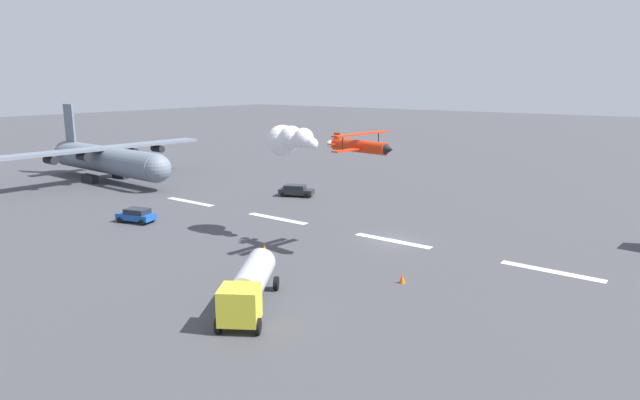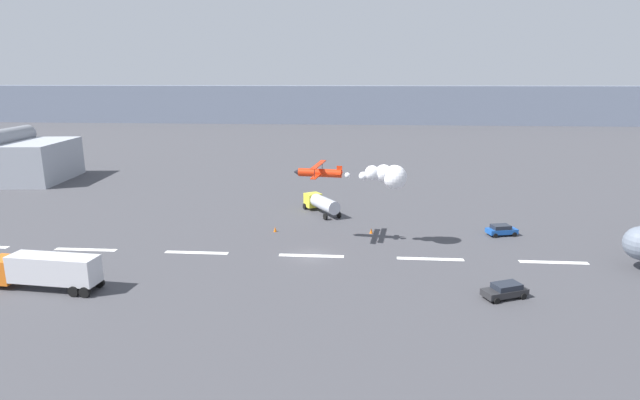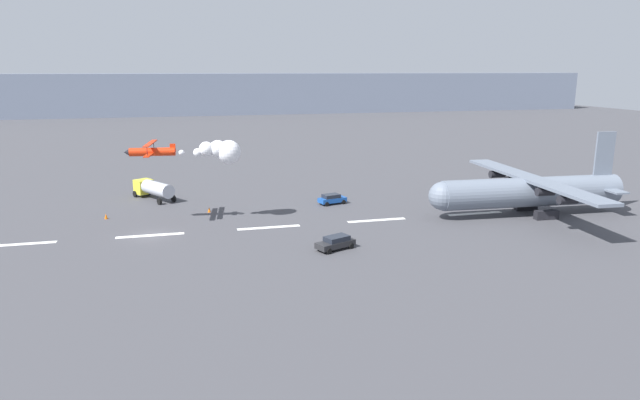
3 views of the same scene
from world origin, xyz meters
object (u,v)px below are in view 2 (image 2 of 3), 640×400
object	(u,v)px
traffic_cone_far	(371,231)
followme_car_yellow	(505,290)
traffic_cone_near	(275,229)
semi_truck_orange	(42,270)
stunt_biplane_red	(377,175)
fuel_tanker_truck	(321,203)
airport_staff_sedan	(501,230)

from	to	relation	value
traffic_cone_far	followme_car_yellow	bearing A→B (deg)	-57.78
traffic_cone_near	semi_truck_orange	bearing A→B (deg)	-133.92
stunt_biplane_red	semi_truck_orange	distance (m)	39.05
traffic_cone_far	semi_truck_orange	bearing A→B (deg)	-147.57
semi_truck_orange	fuel_tanker_truck	distance (m)	41.38
traffic_cone_near	traffic_cone_far	bearing A→B (deg)	1.41
fuel_tanker_truck	traffic_cone_far	bearing A→B (deg)	-52.04
fuel_tanker_truck	traffic_cone_near	bearing A→B (deg)	-119.26
airport_staff_sedan	semi_truck_orange	bearing A→B (deg)	-156.94
traffic_cone_near	traffic_cone_far	size ratio (longest dim) A/B	1.00
semi_truck_orange	stunt_biplane_red	bearing A→B (deg)	25.17
airport_staff_sedan	traffic_cone_far	bearing A→B (deg)	-178.49
airport_staff_sedan	traffic_cone_near	xyz separation A→B (m)	(-31.62, -0.81, -0.44)
semi_truck_orange	traffic_cone_far	distance (m)	40.65
fuel_tanker_truck	traffic_cone_near	size ratio (longest dim) A/B	11.31
followme_car_yellow	semi_truck_orange	bearing A→B (deg)	-178.19
fuel_tanker_truck	airport_staff_sedan	world-z (taller)	fuel_tanker_truck
airport_staff_sedan	traffic_cone_far	distance (m)	18.00
semi_truck_orange	followme_car_yellow	xyz separation A→B (m)	(47.07, 1.49, -1.30)
airport_staff_sedan	traffic_cone_far	size ratio (longest dim) A/B	5.86
stunt_biplane_red	semi_truck_orange	xyz separation A→B (m)	(-34.72, -16.32, -7.30)
fuel_tanker_truck	traffic_cone_far	xyz separation A→B (m)	(7.83, -10.03, -1.36)
semi_truck_orange	airport_staff_sedan	world-z (taller)	semi_truck_orange
stunt_biplane_red	followme_car_yellow	size ratio (longest dim) A/B	3.00
semi_truck_orange	traffic_cone_near	xyz separation A→B (m)	(20.65, 21.44, -1.73)
stunt_biplane_red	traffic_cone_near	bearing A→B (deg)	159.97
followme_car_yellow	airport_staff_sedan	distance (m)	21.41
followme_car_yellow	traffic_cone_near	distance (m)	33.11
traffic_cone_near	traffic_cone_far	distance (m)	13.64
airport_staff_sedan	fuel_tanker_truck	bearing A→B (deg)	159.68
airport_staff_sedan	followme_car_yellow	bearing A→B (deg)	-104.06
stunt_biplane_red	airport_staff_sedan	distance (m)	20.43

